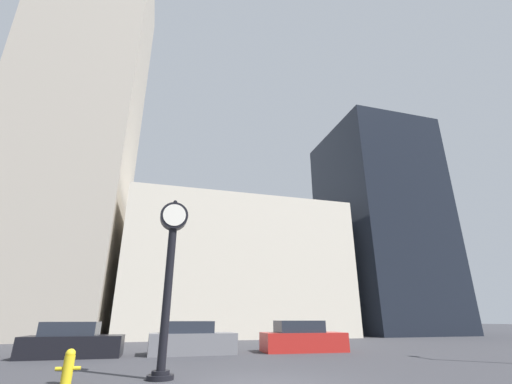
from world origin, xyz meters
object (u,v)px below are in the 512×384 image
object	(u,v)px
car_grey	(191,340)
car_red	(302,338)
car_black	(73,342)
fire_hydrant_near	(68,366)
street_clock	(170,266)

from	to	relation	value
car_grey	car_red	bearing A→B (deg)	-2.99
car_grey	car_black	bearing A→B (deg)	179.56
car_black	car_red	bearing A→B (deg)	0.17
car_black	fire_hydrant_near	size ratio (longest dim) A/B	4.86
car_black	car_red	distance (m)	10.26
street_clock	fire_hydrant_near	world-z (taller)	street_clock
street_clock	car_red	xyz separation A→B (m)	(6.80, 6.49, -2.34)
car_red	street_clock	bearing A→B (deg)	-133.19
car_grey	fire_hydrant_near	size ratio (longest dim) A/B	4.84
street_clock	car_grey	distance (m)	7.21
car_grey	fire_hydrant_near	xyz separation A→B (m)	(-3.67, -6.73, -0.19)
car_red	fire_hydrant_near	distance (m)	11.16
car_red	fire_hydrant_near	size ratio (longest dim) A/B	5.15
car_grey	street_clock	bearing A→B (deg)	-103.31
car_black	car_grey	distance (m)	4.90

